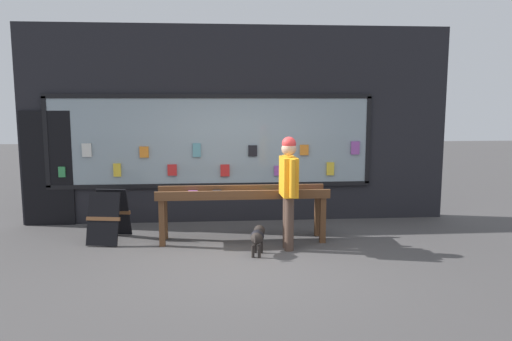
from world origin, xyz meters
The scene contains 6 objects.
ground_plane centered at (0.00, 0.00, 0.00)m, with size 40.00×40.00×0.00m, color #474444.
shopfront_facade centered at (-0.07, 2.39, 1.80)m, with size 7.96×0.29×3.65m.
display_table_main centered at (-0.01, 0.95, 0.71)m, with size 2.76×0.58×0.88m.
person_browsing centered at (0.67, 0.43, 1.03)m, with size 0.24×0.68×1.74m.
small_dog centered at (0.18, 0.19, 0.28)m, with size 0.27×0.58×0.40m.
sandwich_board_sign centered at (-2.17, 1.12, 0.43)m, with size 0.62×0.81×0.83m.
Camera 1 is at (-0.43, -6.99, 2.29)m, focal length 35.00 mm.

